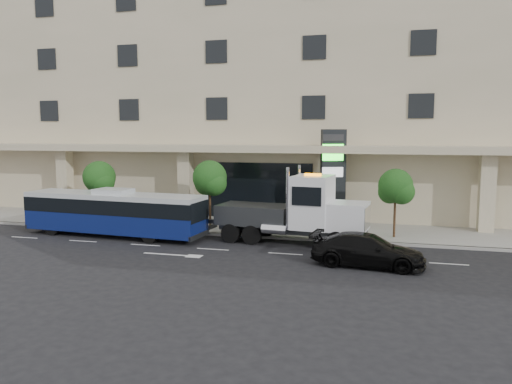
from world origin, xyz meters
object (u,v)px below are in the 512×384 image
city_bus (114,212)px  signage_pylon (333,177)px  black_sedan (368,250)px  tow_truck (298,212)px

city_bus → signage_pylon: 14.01m
black_sedan → signage_pylon: size_ratio=0.83×
black_sedan → tow_truck: bearing=52.3°
signage_pylon → black_sedan: bearing=-95.5°
black_sedan → signage_pylon: bearing=22.0°
city_bus → black_sedan: (15.18, -3.13, -0.71)m
city_bus → signage_pylon: bearing=29.8°
city_bus → signage_pylon: size_ratio=1.84×
signage_pylon → city_bus: bearing=-176.4°
city_bus → tow_truck: size_ratio=1.19×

